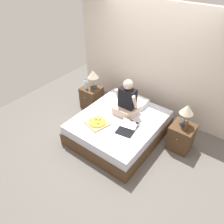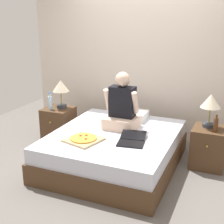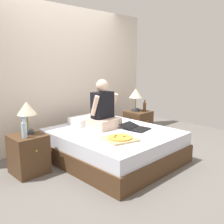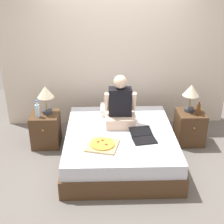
% 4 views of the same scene
% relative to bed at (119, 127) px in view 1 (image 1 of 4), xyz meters
% --- Properties ---
extents(ground_plane, '(5.99, 5.99, 0.00)m').
position_rel_bed_xyz_m(ground_plane, '(0.00, 0.00, -0.23)').
color(ground_plane, '#66605B').
extents(wall_back, '(3.99, 0.12, 2.50)m').
position_rel_bed_xyz_m(wall_back, '(0.00, 1.29, 1.02)').
color(wall_back, beige).
rests_on(wall_back, ground).
extents(bed, '(1.62, 1.85, 0.47)m').
position_rel_bed_xyz_m(bed, '(0.00, 0.00, 0.00)').
color(bed, '#4C331E').
rests_on(bed, ground).
extents(nightstand_left, '(0.44, 0.47, 0.55)m').
position_rel_bed_xyz_m(nightstand_left, '(-1.17, 0.47, 0.04)').
color(nightstand_left, '#4C331E').
rests_on(nightstand_left, ground).
extents(lamp_on_left_nightstand, '(0.26, 0.26, 0.45)m').
position_rel_bed_xyz_m(lamp_on_left_nightstand, '(-1.13, 0.52, 0.64)').
color(lamp_on_left_nightstand, '#333842').
rests_on(lamp_on_left_nightstand, nightstand_left).
extents(water_bottle, '(0.07, 0.07, 0.28)m').
position_rel_bed_xyz_m(water_bottle, '(-1.25, 0.38, 0.43)').
color(water_bottle, silver).
rests_on(water_bottle, nightstand_left).
extents(nightstand_right, '(0.44, 0.47, 0.55)m').
position_rel_bed_xyz_m(nightstand_right, '(1.17, 0.47, 0.04)').
color(nightstand_right, '#4C331E').
rests_on(nightstand_right, ground).
extents(lamp_on_right_nightstand, '(0.26, 0.26, 0.45)m').
position_rel_bed_xyz_m(lamp_on_right_nightstand, '(1.14, 0.52, 0.64)').
color(lamp_on_right_nightstand, '#333842').
rests_on(lamp_on_right_nightstand, nightstand_right).
extents(beer_bottle, '(0.06, 0.06, 0.23)m').
position_rel_bed_xyz_m(beer_bottle, '(1.24, 0.37, 0.41)').
color(beer_bottle, '#512D14').
rests_on(beer_bottle, nightstand_right).
extents(pillow, '(0.52, 0.34, 0.12)m').
position_rel_bed_xyz_m(pillow, '(-0.02, 0.65, 0.30)').
color(pillow, white).
rests_on(pillow, bed).
extents(person_seated, '(0.47, 0.40, 0.78)m').
position_rel_bed_xyz_m(person_seated, '(0.01, 0.24, 0.53)').
color(person_seated, beige).
rests_on(person_seated, bed).
extents(laptop, '(0.38, 0.46, 0.07)m').
position_rel_bed_xyz_m(laptop, '(0.32, -0.21, 0.26)').
color(laptop, black).
rests_on(laptop, bed).
extents(pizza_box, '(0.49, 0.49, 0.04)m').
position_rel_bed_xyz_m(pizza_box, '(-0.26, -0.39, 0.26)').
color(pizza_box, tan).
rests_on(pizza_box, bed).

